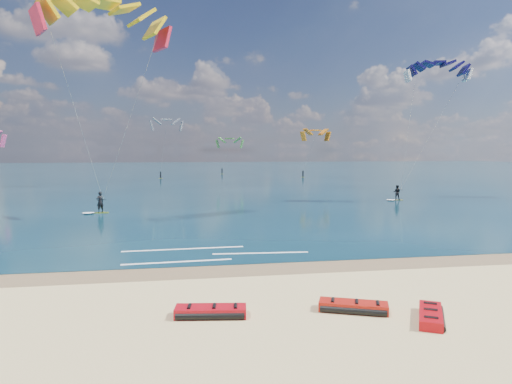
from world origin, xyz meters
The scene contains 10 objects.
ground centered at (0.00, 40.00, 0.00)m, with size 320.00×320.00×0.00m, color tan.
wet_sand_strip centered at (0.00, 3.00, 0.00)m, with size 320.00×2.40×0.01m, color brown.
sea centered at (0.00, 104.00, 0.02)m, with size 320.00×200.00×0.04m, color #092733.
packed_kite_left centered at (0.27, -3.02, 0.00)m, with size 2.71×1.15×0.42m, color red, non-canonical shape.
packed_kite_mid centered at (5.42, -3.36, 0.00)m, with size 2.67×1.14×0.41m, color red, non-canonical shape.
packed_kite_right centered at (7.71, -4.66, 0.00)m, with size 2.47×1.09×0.40m, color #B2070E, non-canonical shape.
kitesurfer_main centered at (-6.99, 21.12, 9.65)m, with size 10.60×11.01×18.81m.
kitesurfer_far centered at (25.96, 29.37, 9.02)m, with size 9.16×4.82×16.75m.
shoreline_foam centered at (0.60, 6.59, 0.04)m, with size 10.58×3.62×0.01m.
distant_kites centered at (-11.76, 80.02, 5.61)m, with size 80.60×44.43×14.73m.
Camera 1 is at (-0.75, -18.67, 5.85)m, focal length 32.00 mm.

